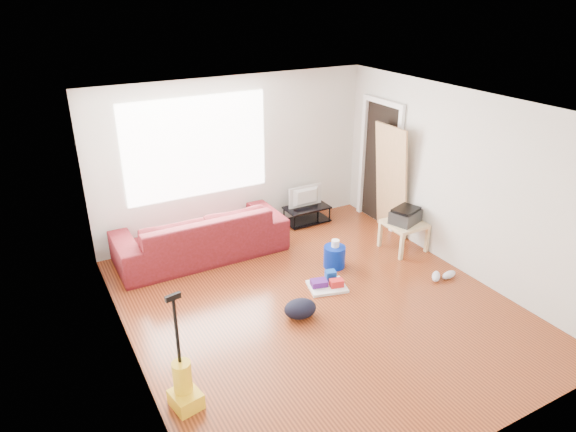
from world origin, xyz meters
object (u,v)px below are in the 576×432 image
tv_stand (307,214)px  vacuum (184,386)px  backpack (300,316)px  side_table (404,227)px  sofa (203,255)px  cleaning_tray (327,284)px  bucket (334,266)px

tv_stand → vacuum: size_ratio=0.61×
backpack → vacuum: vacuum is taller
tv_stand → backpack: bearing=-122.6°
side_table → sofa: bearing=155.3°
side_table → cleaning_tray: 1.68m
side_table → cleaning_tray: (-1.60, -0.37, -0.32)m
side_table → backpack: (-2.26, -0.77, -0.38)m
cleaning_tray → backpack: bearing=-148.4°
side_table → backpack: bearing=-161.1°
cleaning_tray → backpack: 0.77m
tv_stand → backpack: 2.75m
side_table → backpack: side_table is taller
tv_stand → bucket: tv_stand is taller
bucket → backpack: 1.33m
tv_stand → backpack: tv_stand is taller
side_table → bucket: 1.27m
bucket → cleaning_tray: size_ratio=0.55×
cleaning_tray → backpack: (-0.65, -0.40, -0.05)m
tv_stand → vacuum: vacuum is taller
bucket → vacuum: vacuum is taller
tv_stand → bucket: bearing=-106.1°
side_table → backpack: 2.42m
backpack → vacuum: 1.85m
sofa → backpack: bearing=103.9°
cleaning_tray → bucket: bearing=47.6°
tv_stand → bucket: size_ratio=2.39×
bucket → backpack: size_ratio=0.77×
bucket → backpack: bearing=-141.6°
cleaning_tray → vacuum: 2.60m
bucket → side_table: bearing=-2.5°
side_table → cleaning_tray: side_table is taller
sofa → bucket: (1.55, -1.22, 0.00)m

